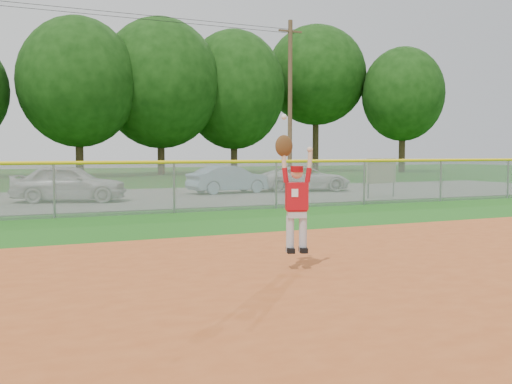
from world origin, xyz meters
TOP-DOWN VIEW (x-y plane):
  - ground at (0.00, 0.00)m, footprint 120.00×120.00m
  - parking_strip at (0.00, 16.00)m, footprint 44.00×10.00m
  - car_white_a at (-2.44, 14.91)m, footprint 4.22×2.75m
  - car_blue at (4.31, 16.62)m, footprint 3.75×1.75m
  - car_white_b at (7.98, 16.52)m, footprint 4.36×2.66m
  - sponsor_sign at (8.83, 11.99)m, footprint 1.70×0.52m
  - outfield_fence at (0.00, 10.00)m, footprint 40.06×0.10m
  - power_lines at (1.00, 22.00)m, footprint 19.40×0.24m
  - tree_line at (0.96, 37.90)m, footprint 62.37×13.00m
  - ballplayer at (-0.60, 1.27)m, footprint 0.58×0.34m

SIDE VIEW (x-z plane):
  - ground at x=0.00m, z-range 0.00..0.00m
  - parking_strip at x=0.00m, z-range 0.00..0.03m
  - car_white_b at x=7.98m, z-range 0.03..1.16m
  - car_blue at x=4.31m, z-range 0.03..1.22m
  - car_white_a at x=-2.44m, z-range 0.03..1.37m
  - outfield_fence at x=0.00m, z-range 0.11..1.66m
  - sponsor_sign at x=8.83m, z-range 0.25..1.80m
  - ballplayer at x=-0.60m, z-range 0.13..2.19m
  - power_lines at x=1.00m, z-range 0.18..9.18m
  - tree_line at x=0.96m, z-range 0.32..14.75m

